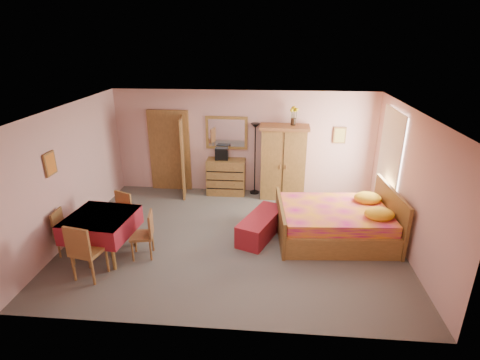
# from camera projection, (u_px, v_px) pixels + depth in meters

# --- Properties ---
(floor) EXTENTS (6.50, 6.50, 0.00)m
(floor) POSITION_uv_depth(u_px,v_px,m) (234.00, 238.00, 7.57)
(floor) COLOR slate
(floor) RESTS_ON ground
(ceiling) EXTENTS (6.50, 6.50, 0.00)m
(ceiling) POSITION_uv_depth(u_px,v_px,m) (233.00, 110.00, 6.62)
(ceiling) COLOR brown
(ceiling) RESTS_ON wall_back
(wall_back) EXTENTS (6.50, 0.10, 2.60)m
(wall_back) POSITION_uv_depth(u_px,v_px,m) (244.00, 143.00, 9.41)
(wall_back) COLOR #D7A19B
(wall_back) RESTS_ON floor
(wall_front) EXTENTS (6.50, 0.10, 2.60)m
(wall_front) POSITION_uv_depth(u_px,v_px,m) (213.00, 249.00, 4.77)
(wall_front) COLOR #D7A19B
(wall_front) RESTS_ON floor
(wall_left) EXTENTS (0.10, 5.00, 2.60)m
(wall_left) POSITION_uv_depth(u_px,v_px,m) (69.00, 173.00, 7.35)
(wall_left) COLOR #D7A19B
(wall_left) RESTS_ON floor
(wall_right) EXTENTS (0.10, 5.00, 2.60)m
(wall_right) POSITION_uv_depth(u_px,v_px,m) (410.00, 184.00, 6.83)
(wall_right) COLOR #D7A19B
(wall_right) RESTS_ON floor
(doorway) EXTENTS (1.06, 0.12, 2.15)m
(doorway) POSITION_uv_depth(u_px,v_px,m) (170.00, 151.00, 9.64)
(doorway) COLOR #9E6B35
(doorway) RESTS_ON floor
(window) EXTENTS (0.08, 1.40, 1.95)m
(window) POSITION_uv_depth(u_px,v_px,m) (390.00, 156.00, 7.89)
(window) COLOR white
(window) RESTS_ON wall_right
(picture_left) EXTENTS (0.04, 0.32, 0.42)m
(picture_left) POSITION_uv_depth(u_px,v_px,m) (50.00, 164.00, 6.65)
(picture_left) COLOR orange
(picture_left) RESTS_ON wall_left
(picture_back) EXTENTS (0.30, 0.04, 0.40)m
(picture_back) POSITION_uv_depth(u_px,v_px,m) (340.00, 135.00, 9.10)
(picture_back) COLOR #D8BF59
(picture_back) RESTS_ON wall_back
(chest_of_drawers) EXTENTS (0.96, 0.48, 0.91)m
(chest_of_drawers) POSITION_uv_depth(u_px,v_px,m) (226.00, 177.00, 9.53)
(chest_of_drawers) COLOR olive
(chest_of_drawers) RESTS_ON floor
(wall_mirror) EXTENTS (1.05, 0.08, 0.83)m
(wall_mirror) POSITION_uv_depth(u_px,v_px,m) (227.00, 133.00, 9.33)
(wall_mirror) COLOR white
(wall_mirror) RESTS_ON wall_back
(stereo) EXTENTS (0.33, 0.25, 0.30)m
(stereo) POSITION_uv_depth(u_px,v_px,m) (222.00, 154.00, 9.35)
(stereo) COLOR black
(stereo) RESTS_ON chest_of_drawers
(floor_lamp) EXTENTS (0.25, 0.25, 1.83)m
(floor_lamp) POSITION_uv_depth(u_px,v_px,m) (255.00, 159.00, 9.39)
(floor_lamp) COLOR black
(floor_lamp) RESTS_ON floor
(wardrobe) EXTENTS (1.19, 0.64, 1.83)m
(wardrobe) POSITION_uv_depth(u_px,v_px,m) (283.00, 162.00, 9.16)
(wardrobe) COLOR #A57838
(wardrobe) RESTS_ON floor
(sunflower_vase) EXTENTS (0.18, 0.18, 0.44)m
(sunflower_vase) POSITION_uv_depth(u_px,v_px,m) (294.00, 116.00, 8.81)
(sunflower_vase) COLOR yellow
(sunflower_vase) RESTS_ON wardrobe
(bed) EXTENTS (2.38, 1.94, 1.05)m
(bed) POSITION_uv_depth(u_px,v_px,m) (335.00, 214.00, 7.43)
(bed) COLOR #C3137E
(bed) RESTS_ON floor
(bench) EXTENTS (0.99, 1.46, 0.46)m
(bench) POSITION_uv_depth(u_px,v_px,m) (261.00, 226.00, 7.58)
(bench) COLOR maroon
(bench) RESTS_ON floor
(dining_table) EXTENTS (1.22, 1.22, 0.82)m
(dining_table) POSITION_uv_depth(u_px,v_px,m) (103.00, 235.00, 6.86)
(dining_table) COLOR maroon
(dining_table) RESTS_ON floor
(chair_south) EXTENTS (0.56, 0.56, 1.03)m
(chair_south) POSITION_uv_depth(u_px,v_px,m) (88.00, 250.00, 6.21)
(chair_south) COLOR #9E6B35
(chair_south) RESTS_ON floor
(chair_north) EXTENTS (0.55, 0.55, 0.91)m
(chair_north) POSITION_uv_depth(u_px,v_px,m) (118.00, 216.00, 7.46)
(chair_north) COLOR olive
(chair_north) RESTS_ON floor
(chair_west) EXTENTS (0.43, 0.43, 0.87)m
(chair_west) POSITION_uv_depth(u_px,v_px,m) (69.00, 232.00, 6.90)
(chair_west) COLOR #9C6534
(chair_west) RESTS_ON floor
(chair_east) EXTENTS (0.46, 0.46, 0.88)m
(chair_east) POSITION_uv_depth(u_px,v_px,m) (142.00, 235.00, 6.81)
(chair_east) COLOR #946132
(chair_east) RESTS_ON floor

